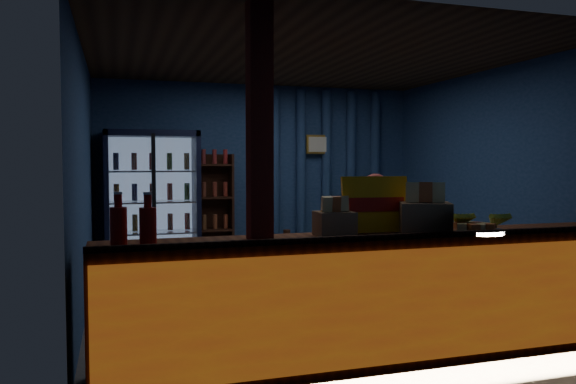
# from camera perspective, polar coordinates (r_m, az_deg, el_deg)

# --- Properties ---
(ground) EXTENTS (4.60, 4.60, 0.00)m
(ground) POSITION_cam_1_polar(r_m,az_deg,el_deg) (6.21, 2.32, -10.84)
(ground) COLOR #515154
(ground) RESTS_ON ground
(room_walls) EXTENTS (4.60, 4.60, 4.60)m
(room_walls) POSITION_cam_1_polar(r_m,az_deg,el_deg) (6.03, 2.35, 3.79)
(room_walls) COLOR navy
(room_walls) RESTS_ON ground
(counter) EXTENTS (4.40, 0.57, 0.99)m
(counter) POSITION_cam_1_polar(r_m,az_deg,el_deg) (4.39, 10.78, -10.36)
(counter) COLOR brown
(counter) RESTS_ON ground
(support_post) EXTENTS (0.16, 0.16, 2.60)m
(support_post) POSITION_cam_1_polar(r_m,az_deg,el_deg) (3.91, -2.90, 0.23)
(support_post) COLOR maroon
(support_post) RESTS_ON ground
(beverage_cooler) EXTENTS (1.20, 0.62, 1.90)m
(beverage_cooler) POSITION_cam_1_polar(r_m,az_deg,el_deg) (7.64, -13.63, -1.21)
(beverage_cooler) COLOR black
(beverage_cooler) RESTS_ON ground
(bottle_shelf) EXTENTS (0.50, 0.28, 1.60)m
(bottle_shelf) POSITION_cam_1_polar(r_m,az_deg,el_deg) (7.88, -7.50, -2.03)
(bottle_shelf) COLOR #371C11
(bottle_shelf) RESTS_ON ground
(curtain_folds) EXTENTS (1.74, 0.14, 2.50)m
(curtain_folds) POSITION_cam_1_polar(r_m,az_deg,el_deg) (8.38, 3.92, 1.75)
(curtain_folds) COLOR navy
(curtain_folds) RESTS_ON room_walls
(framed_picture) EXTENTS (0.36, 0.04, 0.28)m
(framed_picture) POSITION_cam_1_polar(r_m,az_deg,el_deg) (8.29, 3.06, 4.85)
(framed_picture) COLOR gold
(framed_picture) RESTS_ON room_walls
(shopkeeper) EXTENTS (0.56, 0.41, 1.39)m
(shopkeeper) POSITION_cam_1_polar(r_m,az_deg,el_deg) (4.79, 9.19, -6.52)
(shopkeeper) COLOR maroon
(shopkeeper) RESTS_ON ground
(green_chair) EXTENTS (0.76, 0.78, 0.66)m
(green_chair) POSITION_cam_1_polar(r_m,az_deg,el_deg) (7.92, 7.63, -5.40)
(green_chair) COLOR #57AE63
(green_chair) RESTS_ON ground
(side_table) EXTENTS (0.56, 0.43, 0.58)m
(side_table) POSITION_cam_1_polar(r_m,az_deg,el_deg) (7.66, -0.12, -6.32)
(side_table) COLOR #371C11
(side_table) RESTS_ON ground
(yellow_sign) EXTENTS (0.54, 0.12, 0.43)m
(yellow_sign) POSITION_cam_1_polar(r_m,az_deg,el_deg) (4.37, 8.91, -1.25)
(yellow_sign) COLOR #FCAD0D
(yellow_sign) RESTS_ON counter
(soda_bottles) EXTENTS (0.29, 0.19, 0.35)m
(soda_bottles) POSITION_cam_1_polar(r_m,az_deg,el_deg) (3.75, -15.45, -3.20)
(soda_bottles) COLOR red
(soda_bottles) RESTS_ON counter
(snack_box_left) EXTENTS (0.46, 0.43, 0.39)m
(snack_box_left) POSITION_cam_1_polar(r_m,az_deg,el_deg) (4.35, 13.75, -2.36)
(snack_box_left) COLOR #9A6A4A
(snack_box_left) RESTS_ON counter
(snack_box_centre) EXTENTS (0.28, 0.23, 0.29)m
(snack_box_centre) POSITION_cam_1_polar(r_m,az_deg,el_deg) (4.15, 4.74, -3.03)
(snack_box_centre) COLOR #9A6A4A
(snack_box_centre) RESTS_ON counter
(pastry_tray) EXTENTS (0.46, 0.46, 0.07)m
(pastry_tray) POSITION_cam_1_polar(r_m,az_deg,el_deg) (4.55, 18.47, -3.62)
(pastry_tray) COLOR silver
(pastry_tray) RESTS_ON counter
(banana_bunches) EXTENTS (0.49, 0.29, 0.16)m
(banana_bunches) POSITION_cam_1_polar(r_m,az_deg,el_deg) (4.67, 18.69, -2.78)
(banana_bunches) COLOR yellow
(banana_bunches) RESTS_ON counter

